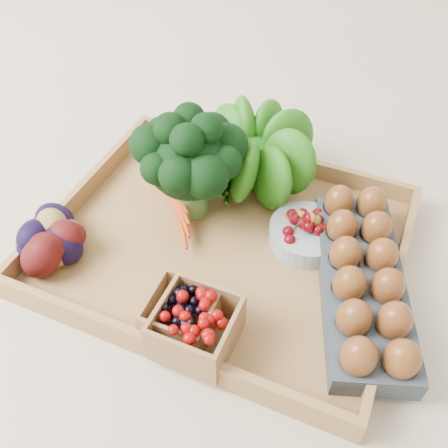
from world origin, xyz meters
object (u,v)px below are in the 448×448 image
at_px(broccoli, 191,179).
at_px(cherry_bowl, 307,234).
at_px(tray, 224,246).
at_px(egg_carton, 361,284).

distance_m(broccoli, cherry_bowl, 0.21).
relative_size(tray, egg_carton, 1.66).
distance_m(broccoli, egg_carton, 0.31).
height_order(broccoli, egg_carton, broccoli).
distance_m(tray, cherry_bowl, 0.14).
bearing_deg(tray, broccoli, 147.88).
distance_m(tray, egg_carton, 0.23).
xyz_separation_m(broccoli, egg_carton, (0.30, -0.06, -0.05)).
bearing_deg(tray, cherry_bowl, 25.34).
distance_m(cherry_bowl, egg_carton, 0.12).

